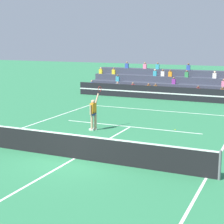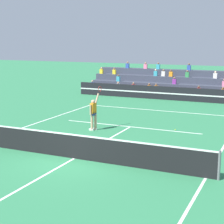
{
  "view_description": "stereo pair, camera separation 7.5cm",
  "coord_description": "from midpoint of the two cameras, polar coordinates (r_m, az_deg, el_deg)",
  "views": [
    {
      "loc": [
        7.67,
        -13.14,
        4.95
      ],
      "look_at": [
        -0.47,
        4.9,
        1.1
      ],
      "focal_mm": 60.0,
      "sensor_mm": 36.0,
      "label": 1
    },
    {
      "loc": [
        7.73,
        -13.11,
        4.95
      ],
      "look_at": [
        -0.47,
        4.9,
        1.1
      ],
      "focal_mm": 60.0,
      "sensor_mm": 36.0,
      "label": 2
    }
  ],
  "objects": [
    {
      "name": "tennis_player",
      "position": [
        20.61,
        -2.72,
        -0.09
      ],
      "size": [
        0.39,
        1.12,
        2.44
      ],
      "color": "tan",
      "rests_on": "ground"
    },
    {
      "name": "bleacher_stand",
      "position": [
        34.26,
        11.37,
        3.89
      ],
      "size": [
        17.74,
        3.8,
        2.83
      ],
      "color": "#383D4C",
      "rests_on": "ground"
    },
    {
      "name": "court_lines",
      "position": [
        16.0,
        -5.65,
        -7.05
      ],
      "size": [
        11.1,
        23.9,
        0.01
      ],
      "color": "white",
      "rests_on": "ground"
    },
    {
      "name": "tennis_net",
      "position": [
        15.84,
        -5.68,
        -5.19
      ],
      "size": [
        12.0,
        0.1,
        1.1
      ],
      "color": "slate",
      "rests_on": "ground"
    },
    {
      "name": "sponsor_banner_wall",
      "position": [
        31.25,
        10.0,
        2.75
      ],
      "size": [
        18.0,
        0.26,
        1.1
      ],
      "color": "black",
      "rests_on": "ground"
    },
    {
      "name": "tennis_ball",
      "position": [
        21.02,
        9.71,
        -2.68
      ],
      "size": [
        0.07,
        0.07,
        0.07
      ],
      "primitive_type": "sphere",
      "color": "#C6DB33",
      "rests_on": "ground"
    },
    {
      "name": "ground_plane",
      "position": [
        16.0,
        -5.65,
        -7.06
      ],
      "size": [
        120.0,
        120.0,
        0.0
      ],
      "primitive_type": "plane",
      "color": "#2D7A4C"
    }
  ]
}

